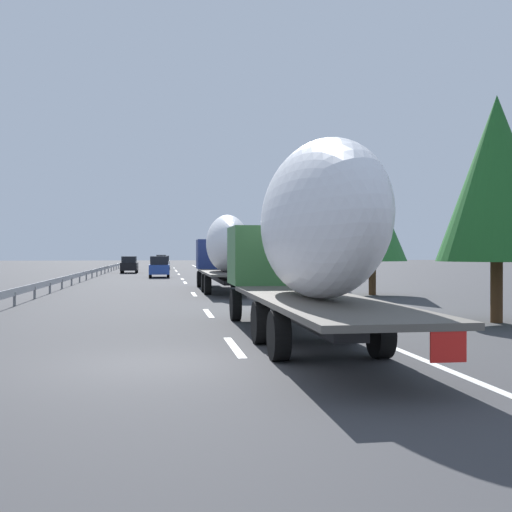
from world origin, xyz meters
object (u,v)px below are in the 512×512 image
object	(u,v)px
car_black_suv	(129,265)
car_blue_sedan	(159,267)
truck_lead	(224,249)
truck_trailing	(305,235)
car_white_van	(163,262)
road_sign	(244,251)
car_silver_hatch	(161,261)

from	to	relation	value
car_black_suv	car_blue_sedan	bearing A→B (deg)	-165.45
truck_lead	truck_trailing	xyz separation A→B (m)	(-20.00, 0.00, 0.22)
truck_trailing	car_black_suv	bearing A→B (deg)	7.42
car_black_suv	car_white_van	bearing A→B (deg)	-14.38
truck_lead	road_sign	distance (m)	15.06
car_silver_hatch	car_black_suv	bearing A→B (deg)	173.71
car_white_van	road_sign	xyz separation A→B (m)	(-33.98, -6.53, 1.45)
truck_lead	road_sign	xyz separation A→B (m)	(14.74, -3.10, -0.08)
car_silver_hatch	truck_trailing	bearing A→B (deg)	-177.53
road_sign	truck_trailing	bearing A→B (deg)	174.90
truck_lead	road_sign	bearing A→B (deg)	-11.87
truck_trailing	road_sign	distance (m)	34.88
truck_lead	truck_trailing	distance (m)	20.00
car_blue_sedan	car_white_van	distance (m)	27.10
car_silver_hatch	road_sign	world-z (taller)	road_sign
car_white_van	car_black_suv	distance (m)	14.74
car_silver_hatch	road_sign	xyz separation A→B (m)	(-50.65, -6.78, 1.43)
car_black_suv	road_sign	bearing A→B (deg)	-152.65
truck_lead	car_blue_sedan	distance (m)	22.01
truck_trailing	car_white_van	xyz separation A→B (m)	(68.72, 3.43, -1.74)
truck_trailing	car_white_van	distance (m)	68.83
car_silver_hatch	road_sign	size ratio (longest dim) A/B	1.27
truck_lead	car_silver_hatch	bearing A→B (deg)	3.22
truck_trailing	car_blue_sedan	bearing A→B (deg)	5.17
truck_lead	car_black_suv	xyz separation A→B (m)	(34.45, 7.09, -1.52)
car_silver_hatch	car_white_van	bearing A→B (deg)	-179.14
car_white_van	car_silver_hatch	distance (m)	16.67
truck_lead	truck_trailing	bearing A→B (deg)	180.00
car_black_suv	road_sign	distance (m)	22.23
car_blue_sedan	road_sign	world-z (taller)	road_sign
car_blue_sedan	road_sign	size ratio (longest dim) A/B	1.22
road_sign	truck_lead	bearing A→B (deg)	168.13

